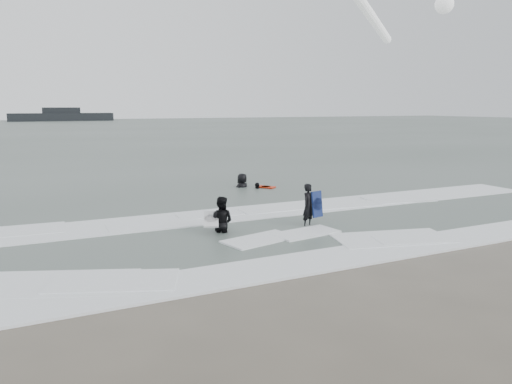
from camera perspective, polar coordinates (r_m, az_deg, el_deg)
name	(u,v)px	position (r m, az deg, el deg)	size (l,w,h in m)	color
ground	(327,253)	(15.31, 8.09, -6.96)	(320.00, 320.00, 0.00)	brown
sea	(71,131)	(92.66, -20.39, 6.53)	(320.00, 320.00, 0.00)	#47544C
surfer_centre	(308,227)	(18.48, 6.00, -3.98)	(0.59, 0.39, 1.63)	black
surfer_wading	(221,233)	(17.58, -4.01, -4.68)	(0.90, 0.70, 1.85)	black
surfer_right_near	(257,189)	(26.54, 0.15, 0.29)	(0.90, 0.37, 1.53)	black
surfer_right_far	(242,188)	(27.02, -1.57, 0.46)	(0.95, 0.62, 1.95)	black
surf_foam	(271,226)	(18.38, 1.74, -3.88)	(30.03, 9.06, 0.09)	white
bodyboards	(265,201)	(20.72, 1.06, -1.01)	(6.87, 9.10, 1.25)	#111E4F
vessel_horizon	(62,116)	(156.82, -21.33, 8.08)	(28.56, 5.10, 3.88)	black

